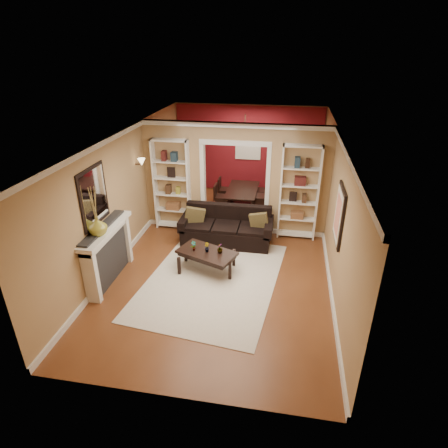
% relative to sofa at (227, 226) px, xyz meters
% --- Properties ---
extents(floor, '(8.00, 8.00, 0.00)m').
position_rel_sofa_xyz_m(floor, '(0.08, -0.45, -0.42)').
color(floor, brown).
rests_on(floor, ground).
extents(ceiling, '(8.00, 8.00, 0.00)m').
position_rel_sofa_xyz_m(ceiling, '(0.08, -0.45, 2.28)').
color(ceiling, white).
rests_on(ceiling, ground).
extents(wall_back, '(8.00, 0.00, 8.00)m').
position_rel_sofa_xyz_m(wall_back, '(0.08, 3.55, 0.93)').
color(wall_back, tan).
rests_on(wall_back, ground).
extents(wall_front, '(8.00, 0.00, 8.00)m').
position_rel_sofa_xyz_m(wall_front, '(0.08, -4.45, 0.93)').
color(wall_front, tan).
rests_on(wall_front, ground).
extents(wall_left, '(0.00, 8.00, 8.00)m').
position_rel_sofa_xyz_m(wall_left, '(-2.17, -0.45, 0.93)').
color(wall_left, tan).
rests_on(wall_left, ground).
extents(wall_right, '(0.00, 8.00, 8.00)m').
position_rel_sofa_xyz_m(wall_right, '(2.33, -0.45, 0.93)').
color(wall_right, tan).
rests_on(wall_right, ground).
extents(partition_wall, '(4.50, 0.15, 2.70)m').
position_rel_sofa_xyz_m(partition_wall, '(0.08, 0.75, 0.93)').
color(partition_wall, tan).
rests_on(partition_wall, floor).
extents(red_back_panel, '(4.44, 0.04, 2.64)m').
position_rel_sofa_xyz_m(red_back_panel, '(0.08, 3.52, 0.90)').
color(red_back_panel, maroon).
rests_on(red_back_panel, floor).
extents(dining_window, '(0.78, 0.03, 0.98)m').
position_rel_sofa_xyz_m(dining_window, '(0.08, 3.48, 1.13)').
color(dining_window, '#8CA5CC').
rests_on(dining_window, wall_back).
extents(area_rug, '(2.90, 3.78, 0.01)m').
position_rel_sofa_xyz_m(area_rug, '(-0.02, -1.60, -0.42)').
color(area_rug, beige).
rests_on(area_rug, floor).
extents(sofa, '(2.17, 0.94, 0.85)m').
position_rel_sofa_xyz_m(sofa, '(0.00, 0.00, 0.00)').
color(sofa, black).
rests_on(sofa, floor).
extents(pillow_left, '(0.47, 0.25, 0.45)m').
position_rel_sofa_xyz_m(pillow_left, '(-0.77, -0.02, 0.22)').
color(pillow_left, brown).
rests_on(pillow_left, sofa).
extents(pillow_right, '(0.42, 0.14, 0.42)m').
position_rel_sofa_xyz_m(pillow_right, '(0.77, -0.02, 0.20)').
color(pillow_right, brown).
rests_on(pillow_right, sofa).
extents(coffee_table, '(1.34, 1.03, 0.45)m').
position_rel_sofa_xyz_m(coffee_table, '(-0.20, -1.28, -0.20)').
color(coffee_table, black).
rests_on(coffee_table, floor).
extents(plant_left, '(0.13, 0.13, 0.21)m').
position_rel_sofa_xyz_m(plant_left, '(-0.47, -1.28, 0.13)').
color(plant_left, '#336626').
rests_on(plant_left, coffee_table).
extents(plant_center, '(0.14, 0.14, 0.20)m').
position_rel_sofa_xyz_m(plant_center, '(-0.20, -1.28, 0.12)').
color(plant_center, '#336626').
rests_on(plant_center, coffee_table).
extents(plant_right, '(0.12, 0.12, 0.21)m').
position_rel_sofa_xyz_m(plant_right, '(0.08, -1.28, 0.13)').
color(plant_right, '#336626').
rests_on(plant_right, coffee_table).
extents(bookshelf_left, '(0.90, 0.30, 2.30)m').
position_rel_sofa_xyz_m(bookshelf_left, '(-1.47, 0.58, 0.73)').
color(bookshelf_left, white).
rests_on(bookshelf_left, floor).
extents(bookshelf_right, '(0.90, 0.30, 2.30)m').
position_rel_sofa_xyz_m(bookshelf_right, '(1.63, 0.58, 0.73)').
color(bookshelf_right, white).
rests_on(bookshelf_right, floor).
extents(fireplace, '(0.32, 1.70, 1.16)m').
position_rel_sofa_xyz_m(fireplace, '(-2.01, -1.95, 0.16)').
color(fireplace, white).
rests_on(fireplace, floor).
extents(vase, '(0.39, 0.39, 0.36)m').
position_rel_sofa_xyz_m(vase, '(-2.01, -2.22, 0.92)').
color(vase, olive).
rests_on(vase, fireplace).
extents(mirror, '(0.03, 0.95, 1.10)m').
position_rel_sofa_xyz_m(mirror, '(-2.15, -1.95, 1.38)').
color(mirror, silver).
rests_on(mirror, wall_left).
extents(wall_sconce, '(0.18, 0.18, 0.22)m').
position_rel_sofa_xyz_m(wall_sconce, '(-2.07, 0.10, 1.41)').
color(wall_sconce, '#FFE0A5').
rests_on(wall_sconce, wall_left).
extents(framed_art, '(0.04, 0.85, 1.05)m').
position_rel_sofa_xyz_m(framed_art, '(2.29, -1.45, 1.13)').
color(framed_art, black).
rests_on(framed_art, wall_right).
extents(dining_table, '(1.54, 0.86, 0.54)m').
position_rel_sofa_xyz_m(dining_table, '(0.12, 2.20, -0.15)').
color(dining_table, black).
rests_on(dining_table, floor).
extents(dining_chair_nw, '(0.39, 0.39, 0.77)m').
position_rel_sofa_xyz_m(dining_chair_nw, '(-0.43, 1.90, -0.04)').
color(dining_chair_nw, black).
rests_on(dining_chair_nw, floor).
extents(dining_chair_ne, '(0.58, 0.58, 0.94)m').
position_rel_sofa_xyz_m(dining_chair_ne, '(0.67, 1.90, 0.05)').
color(dining_chair_ne, black).
rests_on(dining_chair_ne, floor).
extents(dining_chair_sw, '(0.41, 0.41, 0.76)m').
position_rel_sofa_xyz_m(dining_chair_sw, '(-0.43, 2.50, -0.04)').
color(dining_chair_sw, black).
rests_on(dining_chair_sw, floor).
extents(dining_chair_se, '(0.49, 0.49, 0.84)m').
position_rel_sofa_xyz_m(dining_chair_se, '(0.67, 2.50, -0.00)').
color(dining_chair_se, black).
rests_on(dining_chair_se, floor).
extents(chandelier, '(0.50, 0.50, 0.30)m').
position_rel_sofa_xyz_m(chandelier, '(0.08, 2.25, 1.60)').
color(chandelier, '#3B261A').
rests_on(chandelier, ceiling).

